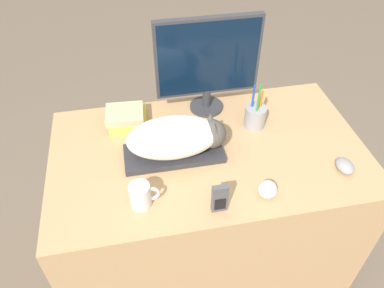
{
  "coord_description": "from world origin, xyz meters",
  "views": [
    {
      "loc": [
        -0.28,
        -0.7,
        1.83
      ],
      "look_at": [
        -0.07,
        0.36,
        0.82
      ],
      "focal_mm": 35.0,
      "sensor_mm": 36.0,
      "label": 1
    }
  ],
  "objects": [
    {
      "name": "keyboard",
      "position": [
        -0.15,
        0.37,
        0.78
      ],
      "size": [
        0.4,
        0.16,
        0.02
      ],
      "color": "#2D2D33",
      "rests_on": "desk"
    },
    {
      "name": "computer_mouse",
      "position": [
        0.49,
        0.17,
        0.78
      ],
      "size": [
        0.06,
        0.09,
        0.04
      ],
      "color": "gray",
      "rests_on": "desk"
    },
    {
      "name": "baseball",
      "position": [
        0.15,
        0.1,
        0.8
      ],
      "size": [
        0.07,
        0.07,
        0.07
      ],
      "color": "silver",
      "rests_on": "desk"
    },
    {
      "name": "phone",
      "position": [
        -0.03,
        0.07,
        0.82
      ],
      "size": [
        0.06,
        0.02,
        0.12
      ],
      "color": "#4C4C51",
      "rests_on": "desk"
    },
    {
      "name": "cat",
      "position": [
        -0.12,
        0.37,
        0.86
      ],
      "size": [
        0.39,
        0.19,
        0.15
      ],
      "color": "white",
      "rests_on": "keyboard"
    },
    {
      "name": "desk",
      "position": [
        0.0,
        0.38,
        0.38
      ],
      "size": [
        1.29,
        0.75,
        0.76
      ],
      "color": "tan",
      "rests_on": "ground_plane"
    },
    {
      "name": "pen_cup",
      "position": [
        0.23,
        0.49,
        0.82
      ],
      "size": [
        0.09,
        0.09,
        0.23
      ],
      "color": "#939399",
      "rests_on": "desk"
    },
    {
      "name": "book_stack",
      "position": [
        -0.32,
        0.61,
        0.8
      ],
      "size": [
        0.18,
        0.18,
        0.07
      ],
      "color": "#CCC14C",
      "rests_on": "desk"
    },
    {
      "name": "coffee_mug",
      "position": [
        -0.29,
        0.15,
        0.81
      ],
      "size": [
        0.11,
        0.07,
        0.1
      ],
      "color": "silver",
      "rests_on": "desk"
    },
    {
      "name": "monitor",
      "position": [
        0.05,
        0.65,
        1.01
      ],
      "size": [
        0.45,
        0.15,
        0.44
      ],
      "color": "#333338",
      "rests_on": "desk"
    }
  ]
}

